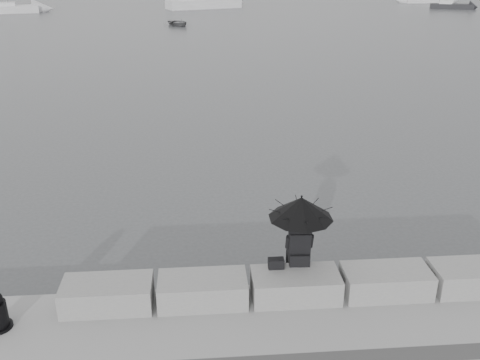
{
  "coord_description": "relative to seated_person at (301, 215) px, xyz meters",
  "views": [
    {
      "loc": [
        -1.69,
        -8.6,
        6.35
      ],
      "look_at": [
        -0.74,
        3.0,
        1.43
      ],
      "focal_mm": 40.0,
      "sensor_mm": 36.0,
      "label": 1
    }
  ],
  "objects": [
    {
      "name": "ground",
      "position": [
        -0.12,
        0.06,
        -2.01
      ],
      "size": [
        360.0,
        360.0,
        0.0
      ],
      "primitive_type": "plane",
      "color": "#434548",
      "rests_on": "ground"
    },
    {
      "name": "stone_block_far_left",
      "position": [
        -3.52,
        -0.39,
        -1.26
      ],
      "size": [
        1.6,
        0.8,
        0.5
      ],
      "primitive_type": "cube",
      "color": "gray",
      "rests_on": "promenade"
    },
    {
      "name": "stone_block_left",
      "position": [
        -1.82,
        -0.39,
        -1.26
      ],
      "size": [
        1.6,
        0.8,
        0.5
      ],
      "primitive_type": "cube",
      "color": "gray",
      "rests_on": "promenade"
    },
    {
      "name": "stone_block_centre",
      "position": [
        -0.12,
        -0.39,
        -1.26
      ],
      "size": [
        1.6,
        0.8,
        0.5
      ],
      "primitive_type": "cube",
      "color": "gray",
      "rests_on": "promenade"
    },
    {
      "name": "stone_block_right",
      "position": [
        1.58,
        -0.39,
        -1.26
      ],
      "size": [
        1.6,
        0.8,
        0.5
      ],
      "primitive_type": "cube",
      "color": "gray",
      "rests_on": "promenade"
    },
    {
      "name": "stone_block_far_right",
      "position": [
        3.28,
        -0.39,
        -1.26
      ],
      "size": [
        1.6,
        0.8,
        0.5
      ],
      "primitive_type": "cube",
      "color": "gray",
      "rests_on": "promenade"
    },
    {
      "name": "seated_person",
      "position": [
        0.0,
        0.0,
        0.0
      ],
      "size": [
        1.19,
        1.19,
        1.39
      ],
      "rotation": [
        0.0,
        0.0,
        -0.06
      ],
      "color": "black",
      "rests_on": "stone_block_centre"
    },
    {
      "name": "bag",
      "position": [
        -0.45,
        -0.14,
        -0.91
      ],
      "size": [
        0.29,
        0.17,
        0.19
      ],
      "primitive_type": "cube",
      "color": "black",
      "rests_on": "stone_block_centre"
    },
    {
      "name": "sailboat_left",
      "position": [
        -24.09,
        58.82,
        -1.48
      ],
      "size": [
        8.1,
        4.29,
        12.9
      ],
      "rotation": [
        0.0,
        0.0,
        0.26
      ],
      "color": "white",
      "rests_on": "ground"
    },
    {
      "name": "motor_cruiser",
      "position": [
        -0.6,
        62.94,
        -1.11
      ],
      "size": [
        9.77,
        5.88,
        4.5
      ],
      "rotation": [
        0.0,
        0.0,
        0.35
      ],
      "color": "white",
      "rests_on": "ground"
    },
    {
      "name": "small_motorboat",
      "position": [
        30.61,
        59.72,
        -1.69
      ],
      "size": [
        5.39,
        3.38,
        1.1
      ],
      "rotation": [
        0.0,
        0.0,
        -0.37
      ],
      "color": "black",
      "rests_on": "ground"
    },
    {
      "name": "dinghy",
      "position": [
        -3.41,
        45.03,
        -1.75
      ],
      "size": [
        3.27,
        2.75,
        0.52
      ],
      "primitive_type": "imported",
      "rotation": [
        0.0,
        0.0,
        0.57
      ],
      "color": "slate",
      "rests_on": "ground"
    }
  ]
}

